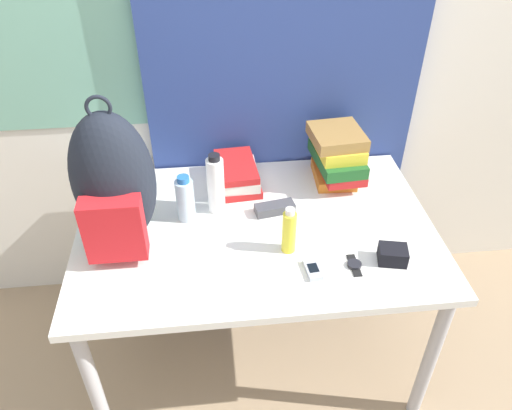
# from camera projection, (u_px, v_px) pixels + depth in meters

# --- Properties ---
(wall_back) EXTENTS (6.00, 0.06, 2.50)m
(wall_back) POSITION_uv_depth(u_px,v_px,m) (240.00, 32.00, 1.91)
(wall_back) COLOR silver
(wall_back) RESTS_ON ground_plane
(curtain_blue) EXTENTS (1.11, 0.04, 2.50)m
(curtain_blue) POSITION_uv_depth(u_px,v_px,m) (286.00, 36.00, 1.88)
(curtain_blue) COLOR navy
(curtain_blue) RESTS_ON ground_plane
(desk) EXTENTS (1.30, 0.86, 0.71)m
(desk) POSITION_uv_depth(u_px,v_px,m) (256.00, 242.00, 1.88)
(desk) COLOR silver
(desk) RESTS_ON ground_plane
(backpack) EXTENTS (0.27, 0.28, 0.55)m
(backpack) POSITION_uv_depth(u_px,v_px,m) (114.00, 185.00, 1.63)
(backpack) COLOR #1E232D
(backpack) RESTS_ON desk
(book_stack_left) EXTENTS (0.19, 0.26, 0.10)m
(book_stack_left) POSITION_uv_depth(u_px,v_px,m) (237.00, 174.00, 2.02)
(book_stack_left) COLOR red
(book_stack_left) RESTS_ON desk
(book_stack_center) EXTENTS (0.21, 0.29, 0.23)m
(book_stack_center) POSITION_uv_depth(u_px,v_px,m) (337.00, 155.00, 2.01)
(book_stack_center) COLOR orange
(book_stack_center) RESTS_ON desk
(water_bottle) EXTENTS (0.07, 0.07, 0.19)m
(water_bottle) POSITION_uv_depth(u_px,v_px,m) (185.00, 199.00, 1.82)
(water_bottle) COLOR silver
(water_bottle) RESTS_ON desk
(sports_bottle) EXTENTS (0.06, 0.06, 0.25)m
(sports_bottle) POSITION_uv_depth(u_px,v_px,m) (216.00, 184.00, 1.85)
(sports_bottle) COLOR white
(sports_bottle) RESTS_ON desk
(sunscreen_bottle) EXTENTS (0.05, 0.05, 0.18)m
(sunscreen_bottle) POSITION_uv_depth(u_px,v_px,m) (289.00, 231.00, 1.68)
(sunscreen_bottle) COLOR yellow
(sunscreen_bottle) RESTS_ON desk
(cell_phone) EXTENTS (0.05, 0.10, 0.02)m
(cell_phone) POSITION_uv_depth(u_px,v_px,m) (313.00, 270.00, 1.65)
(cell_phone) COLOR #B7BCC6
(cell_phone) RESTS_ON desk
(sunglasses_case) EXTENTS (0.16, 0.08, 0.04)m
(sunglasses_case) POSITION_uv_depth(u_px,v_px,m) (275.00, 208.00, 1.89)
(sunglasses_case) COLOR #47474C
(sunglasses_case) RESTS_ON desk
(camera_pouch) EXTENTS (0.11, 0.09, 0.06)m
(camera_pouch) POSITION_uv_depth(u_px,v_px,m) (393.00, 255.00, 1.67)
(camera_pouch) COLOR black
(camera_pouch) RESTS_ON desk
(wristwatch) EXTENTS (0.05, 0.10, 0.01)m
(wristwatch) POSITION_uv_depth(u_px,v_px,m) (354.00, 265.00, 1.67)
(wristwatch) COLOR black
(wristwatch) RESTS_ON desk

